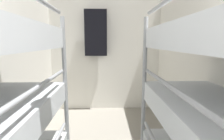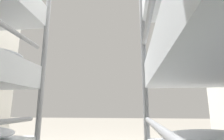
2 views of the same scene
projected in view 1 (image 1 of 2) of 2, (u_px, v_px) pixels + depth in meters
wall_back at (105, 55)px, 3.68m from camera, size 2.38×0.06×2.31m
hanging_coat at (96, 33)px, 3.45m from camera, size 0.44×0.12×0.90m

